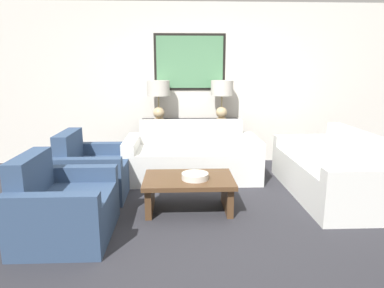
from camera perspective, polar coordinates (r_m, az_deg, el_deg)
ground_plane at (r=3.76m, az=1.01°, el=-12.77°), size 20.00×20.00×0.00m
back_wall at (r=5.88m, az=-0.39°, el=9.87°), size 7.92×0.12×2.65m
console_table at (r=5.74m, az=-0.28°, el=0.26°), size 1.62×0.39×0.77m
table_lamp_left at (r=5.62m, az=-5.61°, el=8.49°), size 0.36×0.36×0.64m
table_lamp_right at (r=5.66m, az=5.00°, el=8.53°), size 0.36×0.36×0.64m
couch_by_back_wall at (r=5.10m, az=0.01°, el=-2.44°), size 1.94×0.93×0.82m
couch_by_side at (r=4.76m, az=22.26°, el=-4.51°), size 0.93×1.94×0.82m
coffee_table at (r=3.94m, az=-0.56°, el=-7.12°), size 1.02×0.68×0.39m
decorative_bowl at (r=3.84m, az=0.51°, el=-5.38°), size 0.30×0.30×0.07m
armchair_near_back_wall at (r=4.62m, az=-16.21°, el=-4.58°), size 0.82×0.98×0.82m
armchair_near_camera at (r=3.57m, az=-20.60°, el=-10.02°), size 0.82×0.98×0.82m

